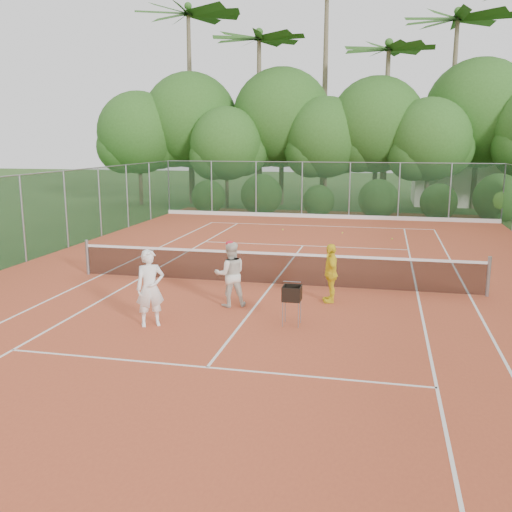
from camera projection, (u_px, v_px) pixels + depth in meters
The scene contains 14 objects.
ground at pixel (273, 285), 16.75m from camera, with size 120.00×120.00×0.00m, color #2A4A1A.
clay_court at pixel (273, 285), 16.75m from camera, with size 18.00×36.00×0.02m, color #B84C2A.
club_building at pixel (476, 182), 37.47m from camera, with size 8.00×5.00×3.00m, color beige.
tennis_net at pixel (273, 267), 16.65m from camera, with size 11.97×0.10×1.10m.
player_white at pixel (150, 288), 12.87m from camera, with size 0.64×0.42×1.76m, color white.
player_center_grp at pixel (230, 274), 14.41m from camera, with size 0.99×0.89×1.70m.
player_yellow at pixel (331, 273), 14.81m from camera, with size 0.91×0.38×1.55m, color yellow.
ball_hopper at pixel (292, 294), 12.94m from camera, with size 0.40×0.40×0.92m.
stray_ball_a at pixel (342, 233), 25.85m from camera, with size 0.07×0.07×0.07m, color yellow.
stray_ball_b at pixel (283, 230), 26.75m from camera, with size 0.07×0.07×0.07m, color #C5E836.
stray_ball_c at pixel (392, 239), 24.27m from camera, with size 0.07×0.07×0.07m, color #C5E334.
court_markings at pixel (273, 284), 16.75m from camera, with size 11.03×23.83×0.01m.
fence_back at pixel (326, 190), 30.79m from camera, with size 18.07×0.07×3.00m.
tropical_treeline at pixel (359, 124), 34.76m from camera, with size 32.10×8.49×15.03m.
Camera 1 is at (3.07, -15.96, 4.19)m, focal length 40.00 mm.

